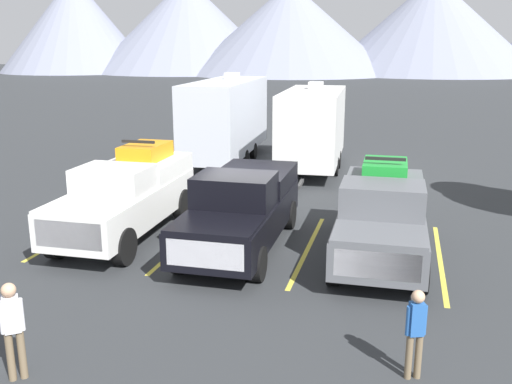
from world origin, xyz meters
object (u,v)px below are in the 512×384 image
object	(u,v)px
camper_trailer_b	(313,125)
pickup_truck_b	(242,207)
pickup_truck_c	(382,214)
person_c	(13,325)
person_b	(416,328)
camper_trailer_a	(226,116)
pickup_truck_a	(127,194)

from	to	relation	value
camper_trailer_b	pickup_truck_b	bearing A→B (deg)	-91.83
pickup_truck_c	person_c	xyz separation A→B (m)	(-5.43, -7.14, -0.15)
pickup_truck_c	person_b	size ratio (longest dim) A/B	3.56
person_b	person_c	xyz separation A→B (m)	(-6.21, -1.63, 0.08)
camper_trailer_b	person_c	size ratio (longest dim) A/B	4.52
camper_trailer_a	person_b	xyz separation A→B (m)	(8.18, -16.02, -1.21)
camper_trailer_b	person_c	bearing A→B (deg)	-97.23
pickup_truck_c	camper_trailer_a	size ratio (longest dim) A/B	0.61
pickup_truck_b	person_c	world-z (taller)	pickup_truck_b
camper_trailer_a	camper_trailer_b	xyz separation A→B (m)	(4.09, -0.91, -0.14)
pickup_truck_b	pickup_truck_c	bearing A→B (deg)	3.22
pickup_truck_b	person_b	world-z (taller)	pickup_truck_b
camper_trailer_b	pickup_truck_a	bearing A→B (deg)	-111.10
person_b	person_c	bearing A→B (deg)	-165.26
person_b	pickup_truck_c	bearing A→B (deg)	97.99
pickup_truck_c	person_b	distance (m)	5.57
pickup_truck_b	person_c	xyz separation A→B (m)	(-1.81, -6.94, -0.12)
person_b	camper_trailer_b	bearing A→B (deg)	105.12
camper_trailer_a	pickup_truck_b	bearing A→B (deg)	-70.56
pickup_truck_a	pickup_truck_b	size ratio (longest dim) A/B	0.98
pickup_truck_b	camper_trailer_a	xyz separation A→B (m)	(-3.78, 10.71, 1.02)
pickup_truck_a	pickup_truck_c	distance (m)	7.03
pickup_truck_b	camper_trailer_b	xyz separation A→B (m)	(0.31, 9.80, 0.87)
pickup_truck_c	person_b	world-z (taller)	pickup_truck_c
pickup_truck_c	camper_trailer_a	world-z (taller)	camper_trailer_a
camper_trailer_b	person_b	size ratio (longest dim) A/B	4.91
pickup_truck_c	person_c	world-z (taller)	pickup_truck_c
camper_trailer_a	person_b	distance (m)	18.03
pickup_truck_b	camper_trailer_a	size ratio (longest dim) A/B	0.66
pickup_truck_a	person_c	distance (m)	7.29
pickup_truck_a	camper_trailer_b	distance (m)	10.35
pickup_truck_a	camper_trailer_a	world-z (taller)	camper_trailer_a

